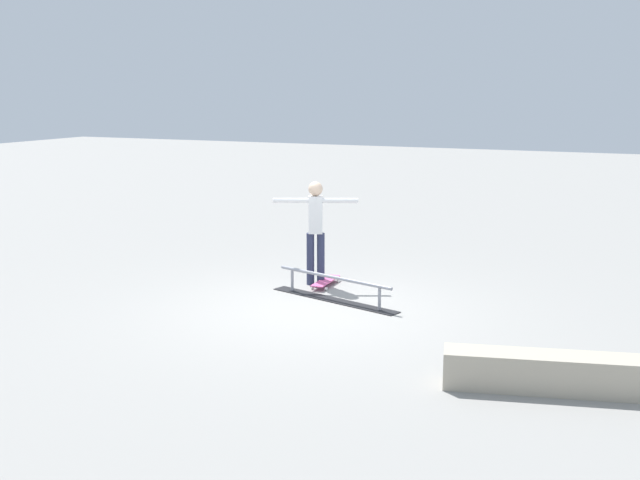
# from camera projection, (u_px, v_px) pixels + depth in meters

# --- Properties ---
(ground_plane) EXTENTS (60.00, 60.00, 0.00)m
(ground_plane) POSITION_uv_depth(u_px,v_px,m) (316.00, 310.00, 10.92)
(ground_plane) COLOR gray
(grind_rail) EXTENTS (2.21, 0.86, 0.38)m
(grind_rail) POSITION_uv_depth(u_px,v_px,m) (334.00, 290.00, 11.40)
(grind_rail) COLOR black
(grind_rail) RESTS_ON ground_plane
(skate_ledge) EXTENTS (2.41, 0.96, 0.39)m
(skate_ledge) POSITION_uv_depth(u_px,v_px,m) (560.00, 373.00, 7.98)
(skate_ledge) COLOR #B2A893
(skate_ledge) RESTS_ON ground_plane
(skater_main) EXTENTS (1.25, 0.60, 1.65)m
(skater_main) POSITION_uv_depth(u_px,v_px,m) (316.00, 225.00, 12.18)
(skater_main) COLOR #2D3351
(skater_main) RESTS_ON ground_plane
(skateboard_main) EXTENTS (0.28, 0.81, 0.09)m
(skateboard_main) POSITION_uv_depth(u_px,v_px,m) (326.00, 281.00, 12.27)
(skateboard_main) COLOR #E05993
(skateboard_main) RESTS_ON ground_plane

